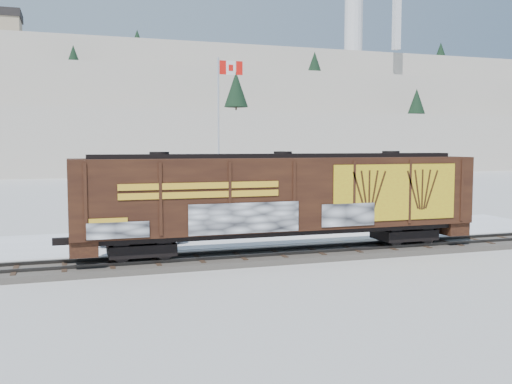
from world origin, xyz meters
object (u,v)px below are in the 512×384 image
object	(u,v)px
car_silver	(141,229)
car_dark	(318,220)
flagpole	(220,161)
car_white	(329,219)
hopper_railcar	(283,196)

from	to	relation	value
car_silver	car_dark	distance (m)	11.76
flagpole	car_white	xyz separation A→B (m)	(5.23, -7.46, -3.54)
car_silver	car_dark	world-z (taller)	car_silver
flagpole	hopper_railcar	bearing A→B (deg)	-92.11
hopper_railcar	car_dark	bearing A→B (deg)	54.83
hopper_railcar	car_silver	size ratio (longest dim) A/B	4.06
car_white	car_silver	bearing A→B (deg)	95.62
hopper_railcar	car_white	world-z (taller)	hopper_railcar
car_silver	car_dark	xyz separation A→B (m)	(11.65, 1.61, -0.16)
flagpole	car_silver	bearing A→B (deg)	-129.38
hopper_railcar	flagpole	bearing A→B (deg)	87.89
flagpole	car_white	bearing A→B (deg)	-54.97
flagpole	car_white	size ratio (longest dim) A/B	2.30
car_silver	car_dark	bearing A→B (deg)	-83.48
car_silver	flagpole	bearing A→B (deg)	-40.74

